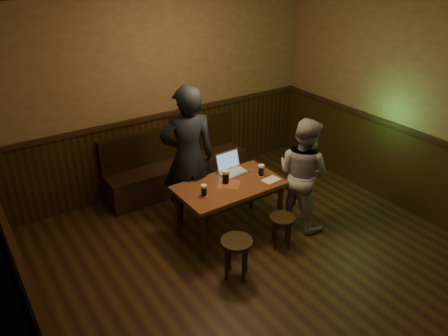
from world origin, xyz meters
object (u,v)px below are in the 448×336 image
pint_left (204,190)px  person_suit (188,158)px  pub_table (230,191)px  laptop (231,167)px  bench (176,169)px  person_grey (303,173)px  stool_left (237,248)px  pint_right (261,170)px  stool_right (282,223)px  pint_mid (226,177)px

pint_left → person_suit: 0.60m
pub_table → laptop: bearing=52.3°
bench → person_grey: person_grey is taller
stool_left → pint_right: 1.20m
laptop → stool_right: bearing=-83.0°
bench → pub_table: (-0.00, -1.42, 0.30)m
bench → laptop: 1.26m
laptop → person_grey: bearing=-45.0°
pint_right → person_suit: 0.94m
stool_left → person_suit: person_suit is taller
pint_right → pint_mid: bearing=170.6°
stool_left → bench: bearing=79.2°
bench → pint_left: size_ratio=15.12×
stool_right → person_suit: person_suit is taller
pint_right → person_suit: bearing=144.7°
bench → pint_left: bearing=-105.3°
person_suit → laptop: bearing=175.1°
stool_left → laptop: bearing=58.5°
stool_left → stool_right: 0.79m
pint_right → pint_left: bearing=-178.2°
person_grey → bench: bearing=15.7°
pint_mid → laptop: 0.33m
pint_mid → person_suit: 0.55m
pint_mid → laptop: bearing=44.2°
pint_right → laptop: bearing=129.7°
bench → pint_left: bench is taller
stool_left → pint_mid: 0.97m
stool_left → person_grey: 1.42m
pub_table → pint_left: size_ratio=9.09×
pint_mid → person_grey: size_ratio=0.12×
bench → pint_left: (-0.41, -1.49, 0.47)m
pint_left → pint_mid: bearing=15.8°
bench → stool_right: bearing=-79.8°
stool_right → pint_mid: size_ratio=2.37×
pint_right → stool_right: bearing=-100.1°
laptop → person_suit: size_ratio=0.20×
person_grey → stool_left: bearing=95.7°
pint_left → person_grey: size_ratio=0.10×
stool_right → person_grey: (0.53, 0.26, 0.41)m
stool_left → person_grey: person_grey is taller
pint_left → laptop: (0.62, 0.34, -0.01)m
bench → pint_mid: (-0.03, -1.38, 0.48)m
pint_mid → person_suit: person_suit is taller
pub_table → stool_left: (-0.41, -0.74, -0.23)m
bench → person_grey: size_ratio=1.48×
stool_left → pint_left: 0.79m
bench → stool_left: bearing=-100.8°
pint_right → person_suit: person_suit is taller
pint_left → laptop: size_ratio=0.39×
stool_right → laptop: size_ratio=1.13×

